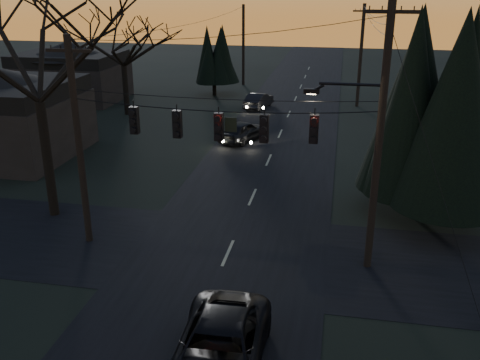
% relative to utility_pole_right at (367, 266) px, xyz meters
% --- Properties ---
extents(main_road, '(8.00, 120.00, 0.02)m').
position_rel_utility_pole_right_xyz_m(main_road, '(-5.50, 10.00, 0.01)').
color(main_road, black).
rests_on(main_road, ground).
extents(cross_road, '(60.00, 7.00, 0.02)m').
position_rel_utility_pole_right_xyz_m(cross_road, '(-5.50, 0.00, 0.01)').
color(cross_road, black).
rests_on(cross_road, ground).
extents(utility_pole_right, '(5.00, 0.30, 10.00)m').
position_rel_utility_pole_right_xyz_m(utility_pole_right, '(0.00, 0.00, 0.00)').
color(utility_pole_right, black).
rests_on(utility_pole_right, ground).
extents(utility_pole_left, '(1.80, 0.30, 8.50)m').
position_rel_utility_pole_right_xyz_m(utility_pole_left, '(-11.50, 0.00, 0.00)').
color(utility_pole_left, black).
rests_on(utility_pole_left, ground).
extents(utility_pole_far_r, '(1.80, 0.30, 8.50)m').
position_rel_utility_pole_right_xyz_m(utility_pole_far_r, '(0.00, 28.00, 0.00)').
color(utility_pole_far_r, black).
rests_on(utility_pole_far_r, ground).
extents(utility_pole_far_l, '(0.30, 0.30, 8.00)m').
position_rel_utility_pole_right_xyz_m(utility_pole_far_l, '(-11.50, 36.00, 0.00)').
color(utility_pole_far_l, black).
rests_on(utility_pole_far_l, ground).
extents(span_signal_assembly, '(11.50, 0.44, 1.50)m').
position_rel_utility_pole_right_xyz_m(span_signal_assembly, '(-5.74, 0.00, 5.32)').
color(span_signal_assembly, black).
rests_on(span_signal_assembly, ground).
extents(bare_tree_left, '(10.31, 10.31, 10.74)m').
position_rel_utility_pole_right_xyz_m(bare_tree_left, '(-14.31, 2.21, 7.51)').
color(bare_tree_left, black).
rests_on(bare_tree_left, ground).
extents(evergreen_right, '(4.79, 4.79, 8.77)m').
position_rel_utility_pole_right_xyz_m(evergreen_right, '(2.43, 4.86, 4.98)').
color(evergreen_right, black).
rests_on(evergreen_right, ground).
extents(bare_tree_dist, '(6.48, 6.48, 7.86)m').
position_rel_utility_pole_right_xyz_m(bare_tree_dist, '(-18.46, 21.53, 5.49)').
color(bare_tree_dist, black).
rests_on(bare_tree_dist, ground).
extents(evergreen_dist, '(3.52, 3.52, 5.78)m').
position_rel_utility_pole_right_xyz_m(evergreen_dist, '(-13.21, 30.22, 3.48)').
color(evergreen_dist, black).
rests_on(evergreen_dist, ground).
extents(house_left_far, '(9.00, 7.00, 5.20)m').
position_rel_utility_pole_right_xyz_m(house_left_far, '(-25.50, 26.00, 2.60)').
color(house_left_far, black).
rests_on(house_left_far, ground).
extents(suv_near, '(2.66, 5.46, 1.49)m').
position_rel_utility_pole_right_xyz_m(suv_near, '(-4.28, -6.90, 0.75)').
color(suv_near, black).
rests_on(suv_near, ground).
extents(sedan_oncoming_a, '(3.19, 4.42, 1.40)m').
position_rel_utility_pole_right_xyz_m(sedan_oncoming_a, '(-7.80, 15.73, 0.70)').
color(sedan_oncoming_a, black).
rests_on(sedan_oncoming_a, ground).
extents(sedan_oncoming_b, '(2.16, 4.13, 1.29)m').
position_rel_utility_pole_right_xyz_m(sedan_oncoming_b, '(-8.27, 25.71, 0.65)').
color(sedan_oncoming_b, black).
rests_on(sedan_oncoming_b, ground).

